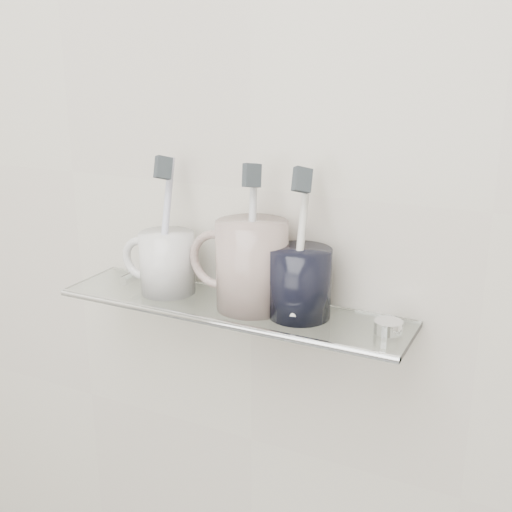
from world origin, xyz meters
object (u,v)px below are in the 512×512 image
Objects in this scene: mug_left at (167,263)px; shelf_glass at (231,307)px; mug_center at (252,265)px; mug_right at (300,283)px.

shelf_glass is at bearing 7.02° from mug_left.
mug_center is 1.30× the size of mug_right.
mug_left is at bearing 173.58° from mug_center.
mug_left is at bearing 177.29° from shelf_glass.
mug_left is 0.74× the size of mug_center.
shelf_glass is 5.67× the size of mug_left.
mug_left is 0.21m from mug_right.
mug_left is (-0.11, 0.00, 0.05)m from shelf_glass.
mug_center is 0.07m from mug_right.
mug_center is at bearing 9.73° from mug_left.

